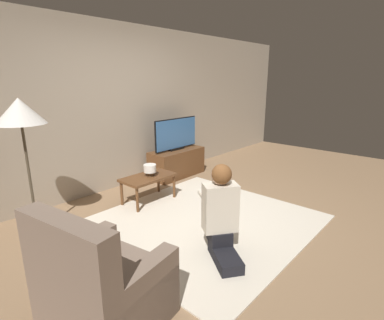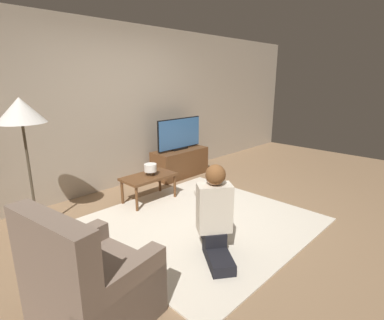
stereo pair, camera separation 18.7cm
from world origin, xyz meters
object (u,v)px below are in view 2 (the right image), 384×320
at_px(armchair, 90,285).
at_px(person_kneeling, 215,212).
at_px(tv, 180,134).
at_px(table_lamp, 150,168).
at_px(floor_lamp, 21,115).
at_px(coffee_table, 149,179).

bearing_deg(armchair, person_kneeling, -103.01).
bearing_deg(tv, table_lamp, -153.02).
relative_size(floor_lamp, table_lamp, 8.71).
xyz_separation_m(tv, armchair, (-2.85, -2.06, -0.48)).
bearing_deg(floor_lamp, armchair, -97.07).
relative_size(person_kneeling, table_lamp, 5.28).
bearing_deg(coffee_table, table_lamp, -17.72).
distance_m(tv, floor_lamp, 2.72).
height_order(floor_lamp, person_kneeling, floor_lamp).
bearing_deg(table_lamp, armchair, -139.32).
height_order(tv, armchair, tv).
bearing_deg(floor_lamp, person_kneeling, -59.45).
relative_size(coffee_table, person_kneeling, 0.82).
xyz_separation_m(coffee_table, person_kneeling, (-0.40, -1.58, 0.13)).
xyz_separation_m(armchair, table_lamp, (1.73, 1.49, 0.20)).
height_order(tv, floor_lamp, floor_lamp).
bearing_deg(armchair, floor_lamp, -16.14).
bearing_deg(person_kneeling, armchair, 31.87).
distance_m(floor_lamp, person_kneeling, 2.32).
xyz_separation_m(tv, person_kneeling, (-1.55, -2.15, -0.31)).
bearing_deg(person_kneeling, coffee_table, -68.20).
xyz_separation_m(floor_lamp, table_lamp, (1.51, -0.27, -0.87)).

